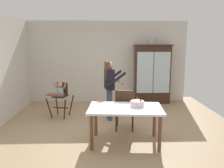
{
  "coord_description": "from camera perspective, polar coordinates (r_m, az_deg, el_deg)",
  "views": [
    {
      "loc": [
        -0.07,
        -4.99,
        2.0
      ],
      "look_at": [
        0.1,
        0.7,
        0.95
      ],
      "focal_mm": 36.21,
      "sensor_mm": 36.0,
      "label": 1
    }
  ],
  "objects": [
    {
      "name": "wall_back",
      "position": [
        7.65,
        -1.23,
        5.58
      ],
      "size": [
        5.32,
        0.06,
        2.7
      ],
      "primitive_type": "cube",
      "color": "beige",
      "rests_on": "ground_plane"
    },
    {
      "name": "china_cabinet",
      "position": [
        7.59,
        10.07,
        2.52
      ],
      "size": [
        1.21,
        0.48,
        1.93
      ],
      "color": "#382116",
      "rests_on": "ground_plane"
    },
    {
      "name": "ground_plane",
      "position": [
        5.38,
        -0.88,
        -11.39
      ],
      "size": [
        6.24,
        6.24,
        0.0
      ],
      "primitive_type": "plane",
      "color": "tan"
    },
    {
      "name": "ceramic_vase",
      "position": [
        7.52,
        10.05,
        10.7
      ],
      "size": [
        0.13,
        0.13,
        0.27
      ],
      "color": "#B2B7B2",
      "rests_on": "china_cabinet"
    },
    {
      "name": "dining_table",
      "position": [
        4.51,
        3.38,
        -7.14
      ],
      "size": [
        1.5,
        0.98,
        0.74
      ],
      "color": "silver",
      "rests_on": "ground_plane"
    },
    {
      "name": "birthday_cake",
      "position": [
        4.58,
        6.37,
        -4.9
      ],
      "size": [
        0.28,
        0.28,
        0.19
      ],
      "color": "white",
      "rests_on": "dining_table"
    },
    {
      "name": "adult_person",
      "position": [
        5.78,
        -0.6,
        0.17
      ],
      "size": [
        0.58,
        0.56,
        1.53
      ],
      "rotation": [
        0.0,
        0.0,
        1.77
      ],
      "color": "#3D4C6B",
      "rests_on": "ground_plane"
    },
    {
      "name": "high_chair_with_toddler",
      "position": [
        6.24,
        -12.98,
        -2.29
      ],
      "size": [
        0.7,
        0.78,
        0.95
      ],
      "rotation": [
        0.0,
        0.0,
        -0.25
      ],
      "color": "#382116",
      "rests_on": "ground_plane"
    },
    {
      "name": "dining_chair_far_side",
      "position": [
        5.16,
        3.22,
        -5.84
      ],
      "size": [
        0.49,
        0.49,
        0.96
      ],
      "rotation": [
        0.0,
        0.0,
        3.03
      ],
      "color": "#382116",
      "rests_on": "ground_plane"
    }
  ]
}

